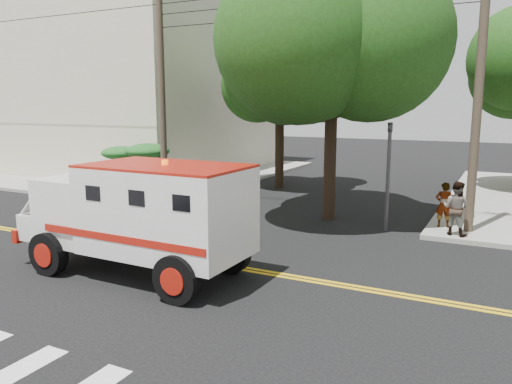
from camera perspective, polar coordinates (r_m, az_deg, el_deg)
The scene contains 13 objects.
ground at distance 13.67m, azimuth -6.75°, elevation -7.85°, with size 100.00×100.00×0.00m, color black.
sidewalk_nw at distance 32.23m, azimuth -13.47°, elevation 2.42°, with size 17.00×17.00×0.15m, color gray.
building_left at distance 34.43m, azimuth -14.76°, elevation 11.30°, with size 16.00×14.00×10.00m, color beige.
utility_pole_left at distance 21.17m, azimuth -10.70°, elevation 10.71°, with size 0.28×0.28×9.00m, color #382D23.
utility_pole_right at distance 17.02m, azimuth 24.08°, elevation 10.24°, with size 0.28×0.28×9.00m, color #382D23.
tree_main at distance 18.07m, azimuth 9.97°, elevation 19.49°, with size 6.08×5.70×9.85m.
tree_left at distance 24.73m, azimuth 3.26°, elevation 13.59°, with size 4.48×4.20×7.70m.
traffic_signal at distance 16.87m, azimuth 14.91°, elevation 3.03°, with size 0.15×0.18×3.60m.
accessibility_sign at distance 21.85m, azimuth -11.41°, elevation 2.42°, with size 0.45×0.10×2.02m.
palm_planter at distance 22.94m, azimuth -13.16°, elevation 3.41°, with size 3.52×2.63×2.36m.
armored_truck at distance 12.47m, azimuth -13.08°, elevation -2.23°, with size 6.18×2.57×2.79m.
pedestrian_a at distance 17.59m, azimuth 20.68°, elevation -1.37°, with size 0.55×0.36×1.51m, color gray.
pedestrian_b at distance 16.65m, azimuth 21.89°, elevation -1.74°, with size 0.82×0.64×1.69m, color gray.
Camera 1 is at (7.28, -10.79, 4.18)m, focal length 35.00 mm.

